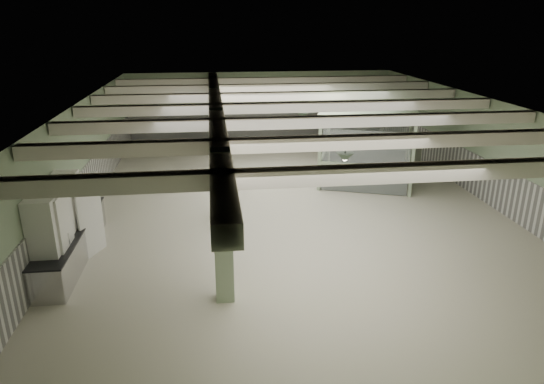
{
  "coord_description": "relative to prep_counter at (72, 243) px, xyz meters",
  "views": [
    {
      "loc": [
        -2.64,
        -15.94,
        6.17
      ],
      "look_at": [
        -0.94,
        -2.37,
        1.3
      ],
      "focal_mm": 32.0,
      "sensor_mm": 36.0,
      "label": 1
    }
  ],
  "objects": [
    {
      "name": "pendant_back",
      "position": [
        7.04,
        8.96,
        2.59
      ],
      "size": [
        0.44,
        0.44,
        0.22
      ],
      "primitive_type": "cone",
      "rotation": [
        3.14,
        0.0,
        0.0
      ],
      "color": "#2F3F31",
      "rests_on": "ceiling"
    },
    {
      "name": "ceiling",
      "position": [
        6.54,
        3.46,
        3.14
      ],
      "size": [
        14.0,
        20.0,
        0.02
      ],
      "primitive_type": "cube",
      "color": "silver",
      "rests_on": "wall_back"
    },
    {
      "name": "wall_back",
      "position": [
        6.54,
        13.46,
        1.34
      ],
      "size": [
        14.0,
        0.02,
        3.6
      ],
      "primitive_type": "cube",
      "color": "#91A685",
      "rests_on": "floor"
    },
    {
      "name": "beam_f",
      "position": [
        6.54,
        8.46,
        2.96
      ],
      "size": [
        13.9,
        0.35,
        0.32
      ],
      "primitive_type": "cube",
      "color": "white",
      "rests_on": "ceiling"
    },
    {
      "name": "beam_d",
      "position": [
        6.54,
        3.46,
        2.96
      ],
      "size": [
        13.9,
        0.35,
        0.32
      ],
      "primitive_type": "cube",
      "color": "white",
      "rests_on": "ceiling"
    },
    {
      "name": "wainscot_right",
      "position": [
        13.52,
        3.46,
        0.29
      ],
      "size": [
        0.05,
        19.9,
        1.5
      ],
      "primitive_type": "cube",
      "color": "silver",
      "rests_on": "floor"
    },
    {
      "name": "beam_c",
      "position": [
        6.54,
        0.96,
        2.96
      ],
      "size": [
        13.9,
        0.35,
        0.32
      ],
      "primitive_type": "cube",
      "color": "white",
      "rests_on": "ceiling"
    },
    {
      "name": "filing_cabinet",
      "position": [
        12.11,
        5.87,
        0.21
      ],
      "size": [
        0.6,
        0.72,
        1.34
      ],
      "primitive_type": "cube",
      "rotation": [
        0.0,
        0.0,
        -0.3
      ],
      "color": "#5D6252",
      "rests_on": "floor"
    },
    {
      "name": "column_d",
      "position": [
        4.04,
        11.46,
        1.34
      ],
      "size": [
        0.42,
        0.42,
        3.6
      ],
      "primitive_type": "cube",
      "color": "#A1B693",
      "rests_on": "floor"
    },
    {
      "name": "orange_bowl",
      "position": [
        0.13,
        -0.8,
        0.48
      ],
      "size": [
        0.26,
        0.26,
        0.08
      ],
      "primitive_type": "cylinder",
      "rotation": [
        0.0,
        0.0,
        -0.15
      ],
      "color": "#B2B2B7",
      "rests_on": "prep_counter"
    },
    {
      "name": "wall_front",
      "position": [
        6.54,
        -6.54,
        1.34
      ],
      "size": [
        14.0,
        0.02,
        3.6
      ],
      "primitive_type": "cube",
      "color": "#91A685",
      "rests_on": "floor"
    },
    {
      "name": "wainscot_back",
      "position": [
        6.54,
        13.44,
        0.29
      ],
      "size": [
        13.9,
        0.05,
        1.5
      ],
      "primitive_type": "cube",
      "color": "silver",
      "rests_on": "floor"
    },
    {
      "name": "pitcher_near",
      "position": [
        0.08,
        1.47,
        0.6
      ],
      "size": [
        0.27,
        0.29,
        0.31
      ],
      "primitive_type": null,
      "rotation": [
        0.0,
        0.0,
        -0.25
      ],
      "color": "#BBBABF",
      "rests_on": "prep_counter"
    },
    {
      "name": "beam_b",
      "position": [
        6.54,
        -1.54,
        2.96
      ],
      "size": [
        13.9,
        0.35,
        0.32
      ],
      "primitive_type": "cube",
      "color": "white",
      "rests_on": "ceiling"
    },
    {
      "name": "prep_counter",
      "position": [
        0.0,
        0.0,
        0.0
      ],
      "size": [
        0.83,
        4.76,
        0.91
      ],
      "color": "#BBBABF",
      "rests_on": "floor"
    },
    {
      "name": "girder",
      "position": [
        4.04,
        3.46,
        2.92
      ],
      "size": [
        0.45,
        19.9,
        0.4
      ],
      "primitive_type": "cube",
      "color": "white",
      "rests_on": "ceiling"
    },
    {
      "name": "wainscot_left",
      "position": [
        -0.43,
        3.46,
        0.29
      ],
      "size": [
        0.05,
        19.9,
        1.5
      ],
      "primitive_type": "cube",
      "color": "silver",
      "rests_on": "floor"
    },
    {
      "name": "beam_e",
      "position": [
        6.54,
        5.96,
        2.96
      ],
      "size": [
        13.9,
        0.35,
        0.32
      ],
      "primitive_type": "cube",
      "color": "white",
      "rests_on": "ceiling"
    },
    {
      "name": "wall_left",
      "position": [
        -0.46,
        3.46,
        1.34
      ],
      "size": [
        0.02,
        20.0,
        3.6
      ],
      "primitive_type": "cube",
      "color": "#91A685",
      "rests_on": "floor"
    },
    {
      "name": "floor",
      "position": [
        6.54,
        3.46,
        -0.46
      ],
      "size": [
        20.0,
        20.0,
        0.0
      ],
      "primitive_type": "plane",
      "color": "silver",
      "rests_on": "ground"
    },
    {
      "name": "pitcher_far",
      "position": [
        0.15,
        0.1,
        0.58
      ],
      "size": [
        0.22,
        0.24,
        0.29
      ],
      "primitive_type": null,
      "rotation": [
        0.0,
        0.0,
        -0.09
      ],
      "color": "#BBBABF",
      "rests_on": "prep_counter"
    },
    {
      "name": "wall_right",
      "position": [
        13.54,
        3.46,
        1.34
      ],
      "size": [
        0.02,
        20.0,
        3.6
      ],
      "primitive_type": "cube",
      "color": "#91A685",
      "rests_on": "floor"
    },
    {
      "name": "beam_g",
      "position": [
        6.54,
        10.96,
        2.96
      ],
      "size": [
        13.9,
        0.35,
        0.32
      ],
      "primitive_type": "cube",
      "color": "white",
      "rests_on": "ceiling"
    },
    {
      "name": "pendant_mid",
      "position": [
        7.04,
        3.96,
        2.59
      ],
      "size": [
        0.44,
        0.44,
        0.22
      ],
      "primitive_type": "cone",
      "rotation": [
        3.14,
        0.0,
        0.0
      ],
      "color": "#2F3F31",
      "rests_on": "ceiling"
    },
    {
      "name": "guard_booth",
      "position": [
        9.92,
        5.47,
        1.48
      ],
      "size": [
        4.45,
        4.11,
        2.93
      ],
      "rotation": [
        0.0,
        0.0,
        -0.35
      ],
      "color": "#9AB08C",
      "rests_on": "floor"
    },
    {
      "name": "beam_a",
      "position": [
        6.54,
        -4.04,
        2.96
      ],
      "size": [
        13.9,
        0.35,
        0.32
      ],
      "primitive_type": "cube",
      "color": "white",
      "rests_on": "ceiling"
    },
    {
      "name": "column_c",
      "position": [
        4.04,
        7.46,
        1.34
      ],
      "size": [
        0.42,
        0.42,
        3.6
      ],
      "primitive_type": "cube",
      "color": "#A1B693",
      "rests_on": "floor"
    },
    {
      "name": "column_a",
      "position": [
        4.04,
        -2.54,
        1.34
      ],
      "size": [
        0.42,
        0.42,
        3.6
      ],
      "primitive_type": "cube",
      "color": "#A1B693",
      "rests_on": "floor"
    },
    {
      "name": "veg_colander",
      "position": [
        -0.02,
        -0.43,
        0.53
      ],
      "size": [
        0.47,
        0.47,
        0.18
      ],
      "primitive_type": null,
      "rotation": [
        0.0,
        0.0,
        -0.21
      ],
      "color": "#393A3E",
      "rests_on": "prep_counter"
    },
    {
      "name": "walkin_cooler",
      "position": [
        -0.08,
        -0.54,
        0.76
      ],
      "size": [
        1.04,
        2.66,
        2.44
      ],
      "color": "white",
      "rests_on": "floor"
    },
    {
      "name": "pendant_front",
      "position": [
        7.04,
        -1.54,
        2.59
      ],
      "size": [
        0.44,
        0.44,
        0.22
      ],
      "primitive_type": "cone",
      "rotation": [
        3.14,
        0.0,
        0.0
      ],
      "color": "#2F3F31",
      "rests_on": "ceiling"
    },
    {
      "name": "column_b",
      "position": [
        4.04,
        2.46,
        1.34
      ],
      "size": [
        0.42,
        0.42,
        3.6
      ],
      "primitive_type": "cube",
      "color": "#A1B693",
      "rests_on": "floor"
    }
  ]
}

